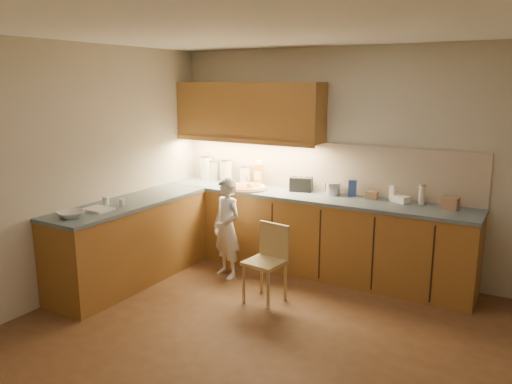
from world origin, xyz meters
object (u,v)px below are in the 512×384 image
oil_jug (259,174)px  child (227,228)px  pizza_on_board (247,187)px  toaster (301,184)px  wooden_chair (268,257)px

oil_jug → child: bearing=-87.1°
child → oil_jug: 0.95m
pizza_on_board → toaster: bearing=20.3°
child → wooden_chair: 0.80m
pizza_on_board → oil_jug: oil_jug is taller
pizza_on_board → toaster: pizza_on_board is taller
wooden_chair → toaster: toaster is taller
oil_jug → pizza_on_board: bearing=-96.4°
child → toaster: (0.55, 0.79, 0.43)m
pizza_on_board → wooden_chair: bearing=-48.2°
pizza_on_board → wooden_chair: pizza_on_board is taller
child → wooden_chair: size_ratio=1.45×
pizza_on_board → child: size_ratio=0.44×
child → toaster: 1.05m
toaster → wooden_chair: bearing=-95.5°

